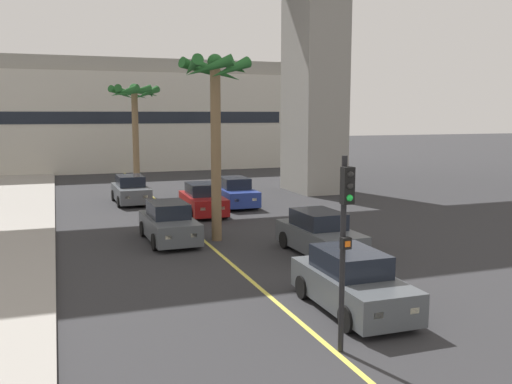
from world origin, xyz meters
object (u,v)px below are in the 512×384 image
object	(u,v)px
car_queue_front	(352,283)
car_queue_fifth	(203,200)
car_queue_second	(131,190)
palm_tree_near_median	(134,104)
car_queue_fourth	(169,223)
traffic_light_median_near	(345,228)
car_queue_sixth	(319,234)
car_queue_third	(235,193)
palm_tree_mid_median	(215,97)

from	to	relation	value
car_queue_front	car_queue_fifth	size ratio (longest dim) A/B	0.99
car_queue_second	palm_tree_near_median	xyz separation A→B (m)	(0.80, 3.46, 4.88)
car_queue_fourth	traffic_light_median_near	size ratio (longest dim) A/B	0.99
car_queue_second	car_queue_sixth	distance (m)	14.89
car_queue_second	car_queue_third	distance (m)	5.99
palm_tree_near_median	palm_tree_mid_median	world-z (taller)	palm_tree_mid_median
car_queue_third	palm_tree_mid_median	world-z (taller)	palm_tree_mid_median
car_queue_front	car_queue_fifth	world-z (taller)	same
palm_tree_near_median	palm_tree_mid_median	bearing A→B (deg)	-85.08
car_queue_fourth	traffic_light_median_near	bearing A→B (deg)	-82.86
palm_tree_near_median	car_queue_third	bearing A→B (deg)	-55.14
car_queue_front	car_queue_second	xyz separation A→B (m)	(-3.14, 19.59, 0.00)
car_queue_front	car_queue_fifth	bearing A→B (deg)	90.74
car_queue_fourth	car_queue_sixth	world-z (taller)	same
car_queue_fourth	palm_tree_mid_median	bearing A→B (deg)	-13.71
car_queue_third	traffic_light_median_near	xyz separation A→B (m)	(-3.58, -18.94, 1.99)
palm_tree_mid_median	palm_tree_near_median	bearing A→B (deg)	94.92
car_queue_fourth	palm_tree_near_median	distance (m)	14.54
car_queue_second	palm_tree_near_median	world-z (taller)	palm_tree_near_median
car_queue_front	palm_tree_near_median	bearing A→B (deg)	95.79
car_queue_sixth	palm_tree_mid_median	world-z (taller)	palm_tree_mid_median
car_queue_second	car_queue_fifth	size ratio (longest dim) A/B	1.00
car_queue_third	car_queue_fourth	size ratio (longest dim) A/B	1.00
car_queue_fifth	car_queue_sixth	size ratio (longest dim) A/B	1.00
car_queue_second	palm_tree_mid_median	world-z (taller)	palm_tree_mid_median
car_queue_front	car_queue_sixth	size ratio (longest dim) A/B	0.99
car_queue_sixth	traffic_light_median_near	size ratio (longest dim) A/B	0.99
car_queue_sixth	car_queue_second	bearing A→B (deg)	109.31
car_queue_fourth	car_queue_sixth	size ratio (longest dim) A/B	1.00
car_queue_front	car_queue_third	bearing A→B (deg)	82.83
car_queue_fourth	palm_tree_mid_median	xyz separation A→B (m)	(1.82, -0.44, 4.97)
car_queue_second	palm_tree_mid_median	xyz separation A→B (m)	(2.02, -10.67, 4.97)
car_queue_fifth	traffic_light_median_near	distance (m)	17.16
car_queue_second	palm_tree_near_median	bearing A→B (deg)	76.94
car_queue_sixth	palm_tree_near_median	bearing A→B (deg)	103.24
car_queue_fourth	palm_tree_near_median	bearing A→B (deg)	87.48
car_queue_second	car_queue_fourth	distance (m)	10.23
car_queue_fourth	traffic_light_median_near	xyz separation A→B (m)	(1.46, -11.63, 1.99)
car_queue_fifth	car_queue_sixth	world-z (taller)	same
car_queue_second	car_queue_fifth	bearing A→B (deg)	-58.71
car_queue_third	traffic_light_median_near	size ratio (longest dim) A/B	0.99
palm_tree_near_median	car_queue_sixth	bearing A→B (deg)	-76.76
car_queue_fourth	palm_tree_mid_median	world-z (taller)	palm_tree_mid_median
car_queue_third	car_queue_sixth	distance (m)	11.15
traffic_light_median_near	palm_tree_near_median	xyz separation A→B (m)	(-0.85, 25.31, 2.89)
car_queue_third	car_queue_front	bearing A→B (deg)	-97.17
car_queue_front	car_queue_fourth	distance (m)	9.81
car_queue_sixth	palm_tree_mid_median	bearing A→B (deg)	130.61
car_queue_second	palm_tree_mid_median	bearing A→B (deg)	-79.28
car_queue_front	car_queue_fifth	distance (m)	14.74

